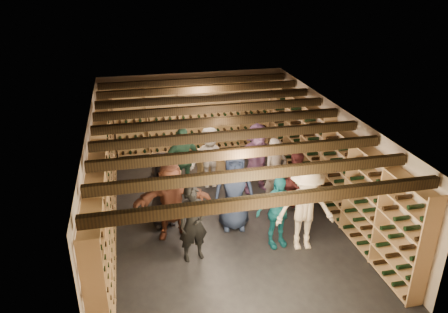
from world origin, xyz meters
The scene contains 21 objects.
ground centered at (0.00, 0.00, 0.00)m, with size 8.00×8.00×0.00m, color black.
walls centered at (0.00, 0.00, 1.20)m, with size 5.52×8.02×2.40m.
ceiling centered at (0.00, 0.00, 2.40)m, with size 5.50×8.00×0.01m, color beige.
ceiling_joists centered at (0.00, 0.00, 2.26)m, with size 5.40×7.12×0.18m.
wine_rack_left centered at (-2.57, 0.00, 1.08)m, with size 0.32×7.50×2.15m.
wine_rack_right centered at (2.57, 0.00, 1.08)m, with size 0.32×7.50×2.15m.
wine_rack_back centered at (0.00, 3.83, 1.07)m, with size 4.70×0.30×2.15m.
crate_stack_left centered at (0.04, 1.80, 0.42)m, with size 0.57×0.46×0.85m.
crate_stack_right centered at (0.50, 1.84, 0.34)m, with size 0.53×0.38×0.68m.
crate_loose centered at (0.62, 1.30, 0.09)m, with size 0.50×0.33×0.17m, color tan.
person_0 centered at (-1.36, -0.21, 0.86)m, with size 0.84×0.54×1.71m, color black.
person_1 centered at (-0.89, -1.61, 0.80)m, with size 0.59×0.38×1.60m, color black.
person_3 centered at (1.35, -1.73, 0.92)m, with size 1.19×0.68×1.84m, color beige.
person_4 centered at (0.84, -1.52, 0.79)m, with size 0.92×0.38×1.57m, color #13606F.
person_5 centered at (-1.20, -0.74, 0.86)m, with size 1.60×0.51×1.73m, color brown.
person_6 centered at (0.15, -0.68, 0.91)m, with size 0.89×0.58×1.82m, color #1E2948.
person_7 centered at (1.32, 0.03, 0.86)m, with size 0.62×0.41×1.71m, color gray.
person_8 centered at (1.73, -0.35, 0.76)m, with size 0.74×0.57×1.52m, color #4D1C1D.
person_9 centered at (0.00, 1.30, 0.81)m, with size 1.05×0.60×1.63m, color #B5ACA5.
person_10 centered at (-0.71, 1.22, 0.86)m, with size 1.01×0.42×1.72m, color #214431.
person_11 centered at (1.11, 0.85, 0.90)m, with size 1.67×0.53×1.80m, color #7D4F80.
Camera 1 is at (-1.86, -8.68, 5.40)m, focal length 35.00 mm.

